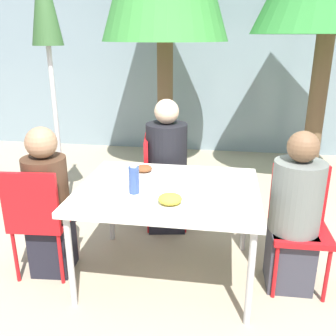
% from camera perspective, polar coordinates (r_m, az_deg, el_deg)
% --- Properties ---
extents(ground_plane, '(24.00, 24.00, 0.00)m').
position_cam_1_polar(ground_plane, '(3.02, 0.00, -15.79)').
color(ground_plane, tan).
extents(building_facade, '(10.00, 0.20, 3.00)m').
position_cam_1_polar(building_facade, '(5.94, 5.43, 17.08)').
color(building_facade, gray).
rests_on(building_facade, ground).
extents(dining_table, '(1.28, 1.02, 0.72)m').
position_cam_1_polar(dining_table, '(2.69, 0.00, -4.09)').
color(dining_table, silver).
rests_on(dining_table, ground).
extents(chair_left, '(0.43, 0.43, 0.87)m').
position_cam_1_polar(chair_left, '(2.90, -19.17, -6.72)').
color(chair_left, red).
rests_on(chair_left, ground).
extents(person_left, '(0.32, 0.32, 1.15)m').
position_cam_1_polar(person_left, '(2.93, -17.75, -5.47)').
color(person_left, black).
rests_on(person_left, ground).
extents(chair_right, '(0.41, 0.41, 0.87)m').
position_cam_1_polar(chair_right, '(2.87, 19.33, -7.06)').
color(chair_right, red).
rests_on(chair_right, ground).
extents(person_right, '(0.35, 0.35, 1.17)m').
position_cam_1_polar(person_right, '(2.77, 18.69, -7.14)').
color(person_right, '#383842').
rests_on(person_right, ground).
extents(chair_far, '(0.46, 0.46, 0.87)m').
position_cam_1_polar(chair_far, '(3.50, -1.52, -1.02)').
color(chair_far, red).
rests_on(chair_far, ground).
extents(person_far, '(0.39, 0.39, 1.23)m').
position_cam_1_polar(person_far, '(3.44, -0.20, -0.36)').
color(person_far, black).
rests_on(person_far, ground).
extents(closed_umbrella, '(0.36, 0.36, 2.46)m').
position_cam_1_polar(closed_umbrella, '(3.60, -18.03, 19.80)').
color(closed_umbrella, '#333333').
rests_on(closed_umbrella, ground).
extents(plate_0, '(0.28, 0.28, 0.08)m').
position_cam_1_polar(plate_0, '(2.39, 0.31, -5.08)').
color(plate_0, white).
rests_on(plate_0, dining_table).
extents(plate_1, '(0.23, 0.23, 0.06)m').
position_cam_1_polar(plate_1, '(2.94, -3.68, -0.35)').
color(plate_1, white).
rests_on(plate_1, dining_table).
extents(bottle, '(0.07, 0.07, 0.21)m').
position_cam_1_polar(bottle, '(2.55, -5.21, -1.74)').
color(bottle, '#334C8E').
rests_on(bottle, dining_table).
extents(drinking_cup, '(0.08, 0.08, 0.09)m').
position_cam_1_polar(drinking_cup, '(2.66, -1.14, -2.13)').
color(drinking_cup, white).
rests_on(drinking_cup, dining_table).
extents(salad_bowl, '(0.15, 0.15, 0.05)m').
position_cam_1_polar(salad_bowl, '(2.76, 8.47, -1.93)').
color(salad_bowl, white).
rests_on(salad_bowl, dining_table).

